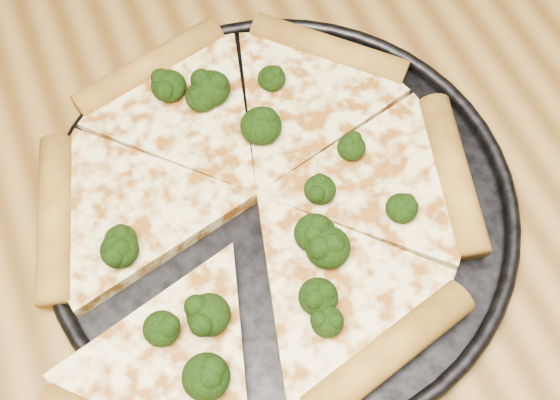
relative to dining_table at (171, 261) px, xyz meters
name	(u,v)px	position (x,y,z in m)	size (l,w,h in m)	color
dining_table	(171,261)	(0.00, 0.00, 0.00)	(1.20, 0.90, 0.75)	olive
pizza_pan	(280,205)	(0.09, -0.03, 0.10)	(0.36, 0.36, 0.02)	black
pizza	(253,203)	(0.07, -0.03, 0.11)	(0.37, 0.37, 0.03)	#FBEA9A
broccoli_florets	(247,209)	(0.06, -0.04, 0.12)	(0.22, 0.26, 0.02)	black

